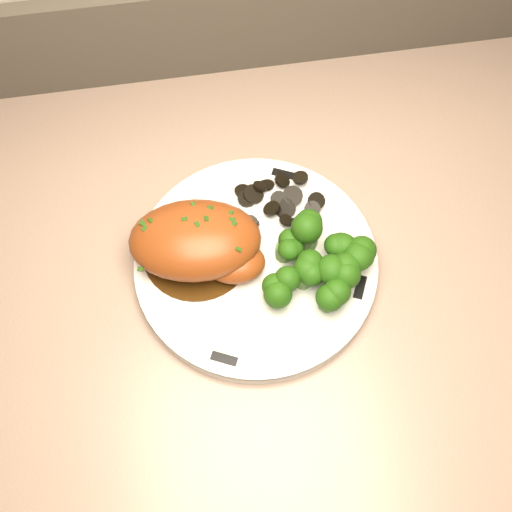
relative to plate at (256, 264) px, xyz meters
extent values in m
cylinder|color=white|center=(0.00, 0.00, 0.00)|extent=(0.28, 0.28, 0.02)
cube|color=black|center=(0.05, 0.10, 0.01)|extent=(0.03, 0.02, 0.00)
cube|color=black|center=(-0.10, 0.05, 0.01)|extent=(0.02, 0.03, 0.00)
cube|color=black|center=(-0.05, -0.10, 0.01)|extent=(0.03, 0.02, 0.00)
cube|color=black|center=(0.10, -0.05, 0.01)|extent=(0.02, 0.03, 0.00)
cylinder|color=#3B220A|center=(-0.06, 0.02, 0.01)|extent=(0.11, 0.11, 0.00)
ellipsoid|color=#96441A|center=(-0.06, 0.02, 0.03)|extent=(0.14, 0.10, 0.05)
ellipsoid|color=#96441A|center=(-0.02, -0.01, 0.02)|extent=(0.07, 0.05, 0.03)
cube|color=#203E0D|center=(-0.10, 0.03, 0.06)|extent=(0.01, 0.00, 0.00)
cube|color=#203E0D|center=(-0.08, 0.03, 0.06)|extent=(0.01, 0.00, 0.00)
cube|color=#203E0D|center=(-0.07, 0.02, 0.06)|extent=(0.01, 0.00, 0.00)
cube|color=#203E0D|center=(-0.05, 0.02, 0.06)|extent=(0.01, 0.00, 0.00)
cube|color=#203E0D|center=(-0.03, 0.02, 0.06)|extent=(0.01, 0.00, 0.00)
cube|color=#203E0D|center=(-0.02, 0.02, 0.06)|extent=(0.01, 0.00, 0.00)
cylinder|color=black|center=(0.07, 0.06, 0.01)|extent=(0.02, 0.01, 0.01)
cylinder|color=black|center=(0.07, 0.07, 0.01)|extent=(0.02, 0.02, 0.01)
cylinder|color=black|center=(0.06, 0.07, 0.02)|extent=(0.02, 0.02, 0.01)
cylinder|color=black|center=(0.05, 0.08, 0.01)|extent=(0.02, 0.02, 0.01)
cylinder|color=black|center=(0.04, 0.08, 0.01)|extent=(0.02, 0.02, 0.01)
cylinder|color=black|center=(0.03, 0.08, 0.02)|extent=(0.02, 0.02, 0.01)
cylinder|color=black|center=(0.02, 0.08, 0.01)|extent=(0.02, 0.02, 0.01)
cylinder|color=black|center=(0.02, 0.07, 0.01)|extent=(0.02, 0.02, 0.00)
cylinder|color=black|center=(0.01, 0.07, 0.02)|extent=(0.02, 0.02, 0.01)
cylinder|color=black|center=(0.01, 0.06, 0.01)|extent=(0.02, 0.02, 0.02)
cylinder|color=black|center=(0.01, 0.05, 0.01)|extent=(0.02, 0.02, 0.01)
cylinder|color=black|center=(0.02, 0.05, 0.02)|extent=(0.03, 0.03, 0.01)
cylinder|color=black|center=(0.02, 0.04, 0.01)|extent=(0.03, 0.03, 0.01)
cylinder|color=black|center=(0.03, 0.04, 0.01)|extent=(0.02, 0.02, 0.01)
cylinder|color=black|center=(0.04, 0.04, 0.02)|extent=(0.02, 0.02, 0.02)
cylinder|color=black|center=(0.05, 0.04, 0.01)|extent=(0.03, 0.03, 0.02)
cylinder|color=black|center=(0.06, 0.05, 0.01)|extent=(0.03, 0.03, 0.01)
cylinder|color=black|center=(0.07, 0.05, 0.02)|extent=(0.03, 0.03, 0.01)
cylinder|color=#507933|center=(0.03, 0.00, 0.02)|extent=(0.02, 0.02, 0.02)
sphere|color=#133708|center=(0.03, 0.00, 0.04)|extent=(0.03, 0.03, 0.03)
cylinder|color=#507933|center=(0.06, 0.01, 0.02)|extent=(0.02, 0.02, 0.02)
sphere|color=#133708|center=(0.06, 0.01, 0.04)|extent=(0.03, 0.03, 0.03)
cylinder|color=#507933|center=(0.08, 0.00, 0.02)|extent=(0.02, 0.02, 0.02)
sphere|color=#133708|center=(0.08, 0.00, 0.04)|extent=(0.03, 0.03, 0.03)
cylinder|color=#507933|center=(0.04, -0.03, 0.02)|extent=(0.02, 0.02, 0.02)
sphere|color=#133708|center=(0.04, -0.03, 0.04)|extent=(0.03, 0.03, 0.03)
cylinder|color=#507933|center=(0.07, -0.04, 0.02)|extent=(0.02, 0.02, 0.02)
sphere|color=#133708|center=(0.07, -0.04, 0.04)|extent=(0.03, 0.03, 0.03)
cylinder|color=#507933|center=(0.10, -0.02, 0.02)|extent=(0.02, 0.02, 0.02)
sphere|color=#133708|center=(0.10, -0.02, 0.04)|extent=(0.03, 0.03, 0.03)
cylinder|color=#507933|center=(0.02, -0.05, 0.02)|extent=(0.02, 0.02, 0.02)
sphere|color=#133708|center=(0.02, -0.05, 0.04)|extent=(0.03, 0.03, 0.03)
cylinder|color=#507933|center=(0.06, -0.06, 0.02)|extent=(0.02, 0.02, 0.02)
sphere|color=#133708|center=(0.06, -0.06, 0.04)|extent=(0.03, 0.03, 0.03)
camera|label=1|loc=(-0.04, -0.28, 0.60)|focal=45.00mm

